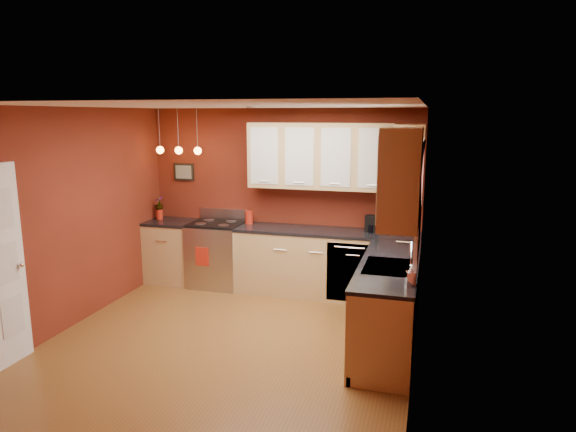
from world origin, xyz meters
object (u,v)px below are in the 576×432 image
(red_canister, at_px, (249,217))
(soap_pump, at_px, (411,275))
(coffee_maker, at_px, (372,224))
(gas_range, at_px, (217,254))
(sink, at_px, (388,269))

(red_canister, height_order, soap_pump, soap_pump)
(red_canister, relative_size, coffee_maker, 0.82)
(red_canister, bearing_deg, coffee_maker, -1.39)
(gas_range, relative_size, red_canister, 5.96)
(gas_range, height_order, soap_pump, soap_pump)
(gas_range, bearing_deg, red_canister, 14.98)
(gas_range, distance_m, red_canister, 0.74)
(sink, bearing_deg, coffee_maker, 102.91)
(gas_range, xyz_separation_m, coffee_maker, (2.26, 0.08, 0.56))
(soap_pump, bearing_deg, coffee_maker, 105.97)
(red_canister, bearing_deg, soap_pump, -42.20)
(gas_range, height_order, sink, sink)
(coffee_maker, bearing_deg, soap_pump, -56.36)
(gas_range, relative_size, coffee_maker, 4.89)
(red_canister, bearing_deg, sink, -37.08)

